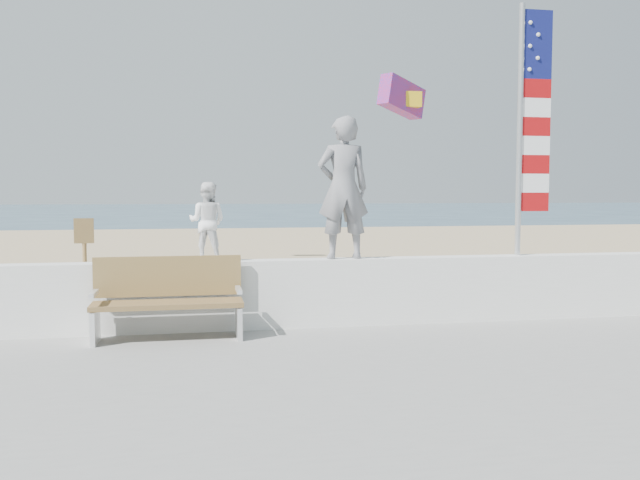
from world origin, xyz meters
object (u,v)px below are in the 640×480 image
at_px(adult, 343,188).
at_px(flag, 528,119).
at_px(child, 207,222).
at_px(bench, 168,297).

height_order(adult, flag, flag).
distance_m(child, flag, 4.68).
bearing_deg(adult, child, -0.31).
relative_size(child, flag, 0.29).
bearing_deg(flag, bench, -174.76).
bearing_deg(bench, adult, 11.20).
bearing_deg(flag, child, 180.00).
distance_m(adult, flag, 2.83).
height_order(child, flag, flag).
height_order(bench, flag, flag).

